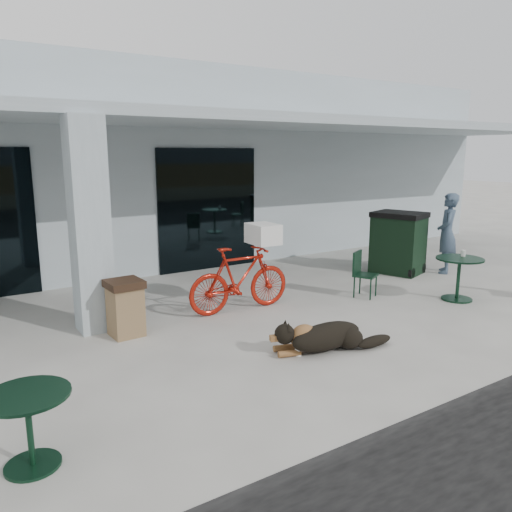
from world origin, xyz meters
TOP-DOWN VIEW (x-y plane):
  - ground at (0.00, 0.00)m, footprint 80.00×80.00m
  - building at (0.00, 8.50)m, footprint 22.00×7.00m
  - storefront_glass_right at (1.80, 4.98)m, footprint 2.40×0.06m
  - column at (-1.50, 2.30)m, footprint 0.50×0.50m
  - overhang at (0.00, 3.60)m, footprint 22.00×2.80m
  - bicycle at (0.78, 1.90)m, footprint 1.85×0.59m
  - laundry_basket at (1.23, 1.88)m, footprint 0.44×0.58m
  - dog at (0.88, -0.20)m, footprint 1.36×0.79m
  - cup_near_dog at (0.44, -0.14)m, footprint 0.10×0.10m
  - cafe_table_near at (-2.88, -0.80)m, footprint 0.83×0.83m
  - cafe_table_far at (4.39, 0.33)m, footprint 0.99×0.99m
  - cafe_chair_far_a at (3.13, 1.36)m, footprint 0.52×0.54m
  - person at (5.98, 1.79)m, footprint 0.76×0.73m
  - cup_on_table at (4.56, 0.39)m, footprint 0.10×0.10m
  - trash_receptacle at (-1.20, 1.80)m, footprint 0.51×0.51m
  - wheeled_bin at (5.11, 2.37)m, footprint 1.11×1.26m

SIDE VIEW (x-z plane):
  - ground at x=0.00m, z-range 0.00..0.00m
  - cup_near_dog at x=0.44m, z-range 0.00..0.11m
  - dog at x=0.88m, z-range 0.00..0.43m
  - cafe_table_near at x=-2.88m, z-range 0.00..0.66m
  - cafe_table_far at x=4.39m, z-range 0.00..0.77m
  - trash_receptacle at x=-1.20m, z-range 0.00..0.82m
  - cafe_chair_far_a at x=3.13m, z-range 0.00..0.84m
  - bicycle at x=0.78m, z-range 0.00..1.10m
  - wheeled_bin at x=5.11m, z-range 0.00..1.34m
  - cup_on_table at x=4.56m, z-range 0.77..0.88m
  - person at x=5.98m, z-range 0.00..1.75m
  - laundry_basket at x=1.23m, z-range 1.10..1.44m
  - storefront_glass_right at x=1.80m, z-range 0.00..2.70m
  - column at x=-1.50m, z-range 0.00..3.12m
  - building at x=0.00m, z-range 0.00..4.50m
  - overhang at x=0.00m, z-range 3.12..3.30m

